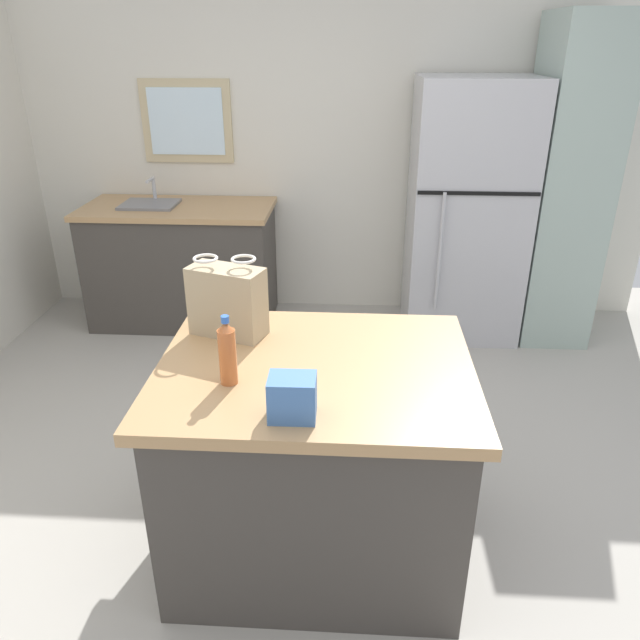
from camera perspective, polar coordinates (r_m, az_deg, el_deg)
ground at (r=3.07m, az=-0.54°, el=-16.56°), size 5.85×5.85×0.00m
back_wall at (r=4.79m, az=1.29°, el=16.25°), size 4.82×0.13×2.61m
kitchen_island at (r=2.57m, az=-0.42°, el=-12.99°), size 1.21×0.98×0.90m
refrigerator at (r=4.51m, az=13.66°, el=9.85°), size 0.80×0.74×1.82m
tall_cabinet at (r=4.63m, az=22.13°, el=11.60°), size 0.48×0.67×2.21m
sink_counter at (r=4.79m, az=-12.87°, el=5.25°), size 1.40×0.69×1.10m
shopping_bag at (r=2.53m, az=-8.73°, el=1.80°), size 0.34×0.24×0.34m
small_box at (r=1.98m, az=-2.63°, el=-7.30°), size 0.16×0.12×0.15m
bottle at (r=2.17m, az=-8.72°, el=-3.10°), size 0.06×0.06×0.27m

